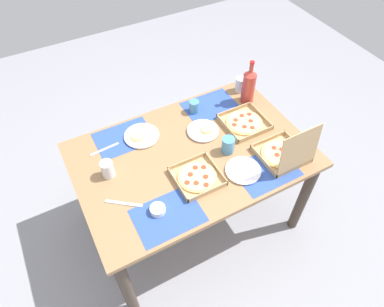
{
  "coord_description": "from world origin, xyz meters",
  "views": [
    {
      "loc": [
        0.66,
        1.22,
        2.36
      ],
      "look_at": [
        0.0,
        0.0,
        0.77
      ],
      "focal_mm": 32.25,
      "sensor_mm": 36.0,
      "label": 1
    }
  ],
  "objects": [
    {
      "name": "plate_near_right",
      "position": [
        -0.2,
        0.27,
        0.78
      ],
      "size": [
        0.21,
        0.21,
        0.02
      ],
      "color": "white",
      "rests_on": "dining_table"
    },
    {
      "name": "condiment_bowl",
      "position": [
        0.36,
        0.28,
        0.79
      ],
      "size": [
        0.08,
        0.08,
        0.04
      ],
      "primitive_type": "cylinder",
      "color": "white",
      "rests_on": "dining_table"
    },
    {
      "name": "placemat_near_left",
      "position": [
        -0.32,
        -0.32,
        0.77
      ],
      "size": [
        0.36,
        0.26,
        0.0
      ],
      "primitive_type": "cube",
      "color": "#2D4C9E",
      "rests_on": "dining_table"
    },
    {
      "name": "soda_bottle",
      "position": [
        -0.57,
        -0.25,
        0.9
      ],
      "size": [
        0.09,
        0.09,
        0.32
      ],
      "color": "#B2382D",
      "rests_on": "dining_table"
    },
    {
      "name": "ground_plane",
      "position": [
        0.0,
        0.0,
        0.0
      ],
      "size": [
        6.0,
        6.0,
        0.0
      ],
      "primitive_type": "plane",
      "color": "gray"
    },
    {
      "name": "pizza_box_edge_far",
      "position": [
        0.06,
        0.18,
        0.78
      ],
      "size": [
        0.26,
        0.26,
        0.04
      ],
      "color": "tan",
      "rests_on": "dining_table"
    },
    {
      "name": "placemat_far_left",
      "position": [
        -0.32,
        0.32,
        0.77
      ],
      "size": [
        0.36,
        0.26,
        0.0
      ],
      "primitive_type": "cube",
      "color": "#2D4C9E",
      "rests_on": "dining_table"
    },
    {
      "name": "pizza_box_corner_right",
      "position": [
        -0.43,
        -0.07,
        0.78
      ],
      "size": [
        0.27,
        0.27,
        0.04
      ],
      "color": "tan",
      "rests_on": "dining_table"
    },
    {
      "name": "cup_clear_right",
      "position": [
        -0.2,
        0.09,
        0.82
      ],
      "size": [
        0.08,
        0.08,
        0.11
      ],
      "primitive_type": "cylinder",
      "color": "teal",
      "rests_on": "dining_table"
    },
    {
      "name": "plate_far_right",
      "position": [
        -0.15,
        -0.13,
        0.78
      ],
      "size": [
        0.21,
        0.21,
        0.03
      ],
      "color": "white",
      "rests_on": "dining_table"
    },
    {
      "name": "cup_red",
      "position": [
        -0.6,
        -0.37,
        0.82
      ],
      "size": [
        0.07,
        0.07,
        0.11
      ],
      "primitive_type": "cylinder",
      "color": "silver",
      "rests_on": "dining_table"
    },
    {
      "name": "cup_clear_left",
      "position": [
        -0.19,
        -0.33,
        0.81
      ],
      "size": [
        0.07,
        0.07,
        0.09
      ],
      "primitive_type": "cylinder",
      "color": "teal",
      "rests_on": "dining_table"
    },
    {
      "name": "fork_by_near_left",
      "position": [
        0.46,
        -0.29,
        0.77
      ],
      "size": [
        0.19,
        0.03,
        0.0
      ],
      "primitive_type": "cube",
      "rotation": [
        0.0,
        0.0,
        3.22
      ],
      "color": "#B7B7BC",
      "rests_on": "dining_table"
    },
    {
      "name": "cup_spare",
      "position": [
        0.5,
        -0.08,
        0.82
      ],
      "size": [
        0.07,
        0.07,
        0.11
      ],
      "primitive_type": "cylinder",
      "color": "silver",
      "rests_on": "dining_table"
    },
    {
      "name": "plate_near_left",
      "position": [
        0.22,
        -0.28,
        0.78
      ],
      "size": [
        0.22,
        0.22,
        0.03
      ],
      "color": "white",
      "rests_on": "dining_table"
    },
    {
      "name": "placemat_near_right",
      "position": [
        0.32,
        -0.32,
        0.77
      ],
      "size": [
        0.36,
        0.26,
        0.0
      ],
      "primitive_type": "cube",
      "color": "#2D4C9E",
      "rests_on": "dining_table"
    },
    {
      "name": "knife_by_near_right",
      "position": [
        0.5,
        0.14,
        0.77
      ],
      "size": [
        0.18,
        0.14,
        0.0
      ],
      "primitive_type": "cube",
      "rotation": [
        0.0,
        0.0,
        5.64
      ],
      "color": "#B7B7BC",
      "rests_on": "dining_table"
    },
    {
      "name": "pizza_box_center",
      "position": [
        -0.47,
        0.3,
        0.81
      ],
      "size": [
        0.27,
        0.27,
        0.3
      ],
      "color": "tan",
      "rests_on": "dining_table"
    },
    {
      "name": "placemat_far_right",
      "position": [
        0.32,
        0.32,
        0.77
      ],
      "size": [
        0.36,
        0.26,
        0.0
      ],
      "primitive_type": "cube",
      "color": "#2D4C9E",
      "rests_on": "dining_table"
    },
    {
      "name": "dining_table",
      "position": [
        0.0,
        0.0,
        0.65
      ],
      "size": [
        1.42,
        0.95,
        0.77
      ],
      "color": "#3F3328",
      "rests_on": "ground_plane"
    }
  ]
}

